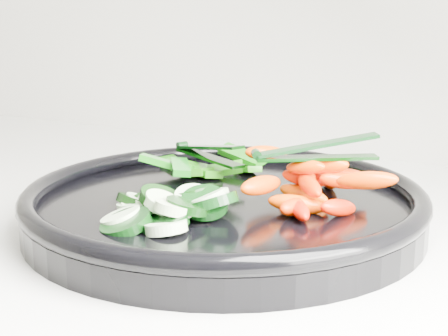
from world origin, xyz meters
The scene contains 6 objects.
veggie_tray centered at (0.32, 1.64, 0.95)m, with size 0.46×0.46×0.04m.
cucumber_pile centered at (0.30, 1.58, 0.96)m, with size 0.13×0.13×0.04m.
carrot_pile centered at (0.40, 1.67, 0.97)m, with size 0.17×0.15×0.05m.
pepper_pile centered at (0.25, 1.72, 0.96)m, with size 0.13×0.13×0.03m.
tong_carrot centered at (0.40, 1.67, 1.00)m, with size 0.10×0.08×0.02m.
tong_pepper centered at (0.26, 1.72, 0.98)m, with size 0.11×0.06×0.02m.
Camera 1 is at (0.61, 1.16, 1.12)m, focal length 50.00 mm.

